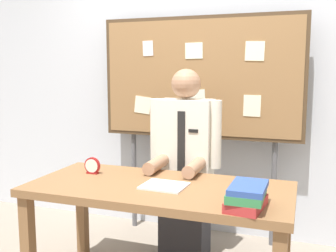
# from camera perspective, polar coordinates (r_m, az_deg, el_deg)

# --- Properties ---
(back_wall) EXTENTS (6.40, 0.08, 2.70)m
(back_wall) POSITION_cam_1_polar(r_m,az_deg,el_deg) (3.50, 5.49, 6.51)
(back_wall) COLOR silver
(back_wall) RESTS_ON ground_plane
(desk) EXTENTS (1.63, 0.75, 0.73)m
(desk) POSITION_cam_1_polar(r_m,az_deg,el_deg) (2.50, -1.33, -10.57)
(desk) COLOR brown
(desk) RESTS_ON ground_plane
(person) EXTENTS (0.55, 0.56, 1.45)m
(person) POSITION_cam_1_polar(r_m,az_deg,el_deg) (3.00, 2.50, -6.62)
(person) COLOR #2D2D33
(person) RESTS_ON ground_plane
(bulletin_board) EXTENTS (1.70, 0.09, 1.89)m
(bulletin_board) POSITION_cam_1_polar(r_m,az_deg,el_deg) (3.30, 4.63, 6.61)
(bulletin_board) COLOR #4C3823
(bulletin_board) RESTS_ON ground_plane
(book_stack) EXTENTS (0.20, 0.30, 0.13)m
(book_stack) POSITION_cam_1_polar(r_m,az_deg,el_deg) (2.10, 11.37, -9.92)
(book_stack) COLOR #B22D2D
(book_stack) RESTS_ON desk
(open_notebook) EXTENTS (0.28, 0.24, 0.01)m
(open_notebook) POSITION_cam_1_polar(r_m,az_deg,el_deg) (2.44, -0.54, -8.67)
(open_notebook) COLOR silver
(open_notebook) RESTS_ON desk
(desk_clock) EXTENTS (0.11, 0.04, 0.11)m
(desk_clock) POSITION_cam_1_polar(r_m,az_deg,el_deg) (2.78, -10.93, -5.76)
(desk_clock) COLOR maroon
(desk_clock) RESTS_ON desk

